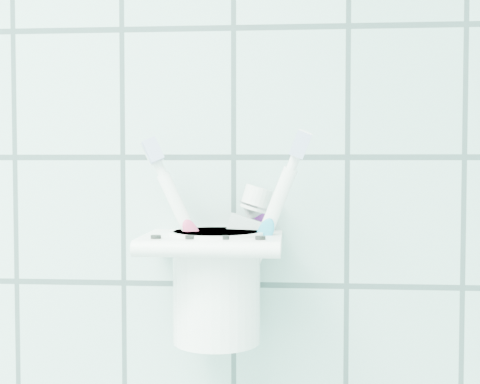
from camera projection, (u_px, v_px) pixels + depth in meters
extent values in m
cube|color=white|center=(217.00, 248.00, 0.67)|extent=(0.05, 0.02, 0.04)
cube|color=white|center=(213.00, 242.00, 0.63)|extent=(0.13, 0.10, 0.01)
cylinder|color=white|center=(206.00, 249.00, 0.58)|extent=(0.13, 0.01, 0.01)
cylinder|color=black|center=(156.00, 237.00, 0.60)|extent=(0.01, 0.01, 0.00)
cylinder|color=black|center=(190.00, 238.00, 0.59)|extent=(0.01, 0.01, 0.00)
cylinder|color=black|center=(225.00, 238.00, 0.59)|extent=(0.01, 0.01, 0.00)
cylinder|color=black|center=(260.00, 238.00, 0.59)|extent=(0.01, 0.01, 0.00)
cylinder|color=white|center=(217.00, 287.00, 0.63)|extent=(0.08, 0.08, 0.11)
cylinder|color=white|center=(217.00, 234.00, 0.63)|extent=(0.09, 0.09, 0.01)
cylinder|color=black|center=(217.00, 233.00, 0.63)|extent=(0.07, 0.07, 0.00)
cylinder|color=white|center=(237.00, 245.00, 0.63)|extent=(0.09, 0.02, 0.16)
cylinder|color=white|center=(237.00, 146.00, 0.62)|extent=(0.02, 0.01, 0.03)
cube|color=silver|center=(236.00, 131.00, 0.62)|extent=(0.02, 0.01, 0.03)
cube|color=white|center=(237.00, 131.00, 0.62)|extent=(0.02, 0.01, 0.03)
ellipsoid|color=#D83F72|center=(237.00, 225.00, 0.62)|extent=(0.03, 0.01, 0.03)
cylinder|color=white|center=(238.00, 237.00, 0.63)|extent=(0.05, 0.09, 0.17)
cylinder|color=white|center=(238.00, 128.00, 0.62)|extent=(0.02, 0.02, 0.03)
cube|color=silver|center=(237.00, 111.00, 0.62)|extent=(0.02, 0.02, 0.03)
cube|color=white|center=(238.00, 112.00, 0.62)|extent=(0.02, 0.02, 0.03)
ellipsoid|color=purple|center=(237.00, 214.00, 0.62)|extent=(0.02, 0.02, 0.03)
cylinder|color=white|center=(227.00, 241.00, 0.65)|extent=(0.08, 0.04, 0.16)
cylinder|color=white|center=(227.00, 143.00, 0.64)|extent=(0.02, 0.01, 0.03)
cube|color=silver|center=(226.00, 128.00, 0.64)|extent=(0.02, 0.01, 0.03)
cube|color=white|center=(227.00, 128.00, 0.64)|extent=(0.02, 0.01, 0.03)
ellipsoid|color=teal|center=(227.00, 221.00, 0.64)|extent=(0.02, 0.01, 0.03)
cube|color=silver|center=(218.00, 269.00, 0.65)|extent=(0.07, 0.03, 0.12)
cube|color=silver|center=(218.00, 322.00, 0.66)|extent=(0.04, 0.02, 0.02)
cone|color=silver|center=(218.00, 208.00, 0.65)|extent=(0.04, 0.04, 0.03)
cylinder|color=white|center=(218.00, 193.00, 0.65)|extent=(0.04, 0.03, 0.03)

